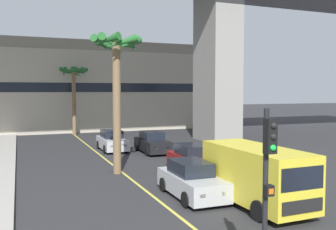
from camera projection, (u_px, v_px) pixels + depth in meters
name	position (u px, v px, depth m)	size (l,w,h in m)	color
lane_stripe_center	(110.00, 163.00, 24.07)	(0.14, 56.00, 0.01)	#DBCC4C
pier_building_backdrop	(67.00, 87.00, 44.21)	(37.02, 8.04, 10.19)	#BCB29E
car_queue_front	(112.00, 141.00, 29.04)	(1.85, 4.11, 1.56)	#B7BABF
car_queue_second	(193.00, 160.00, 21.20)	(1.95, 4.16, 1.56)	maroon
car_queue_third	(152.00, 143.00, 28.05)	(1.89, 4.13, 1.56)	black
car_queue_fourth	(191.00, 181.00, 16.30)	(1.88, 4.12, 1.56)	#B7BABF
delivery_van	(256.00, 174.00, 14.97)	(2.23, 5.28, 2.36)	yellow
traffic_light_median_near	(268.00, 176.00, 8.32)	(0.24, 0.37, 4.20)	black
palm_tree_near_median	(116.00, 65.00, 20.61)	(2.86, 2.88, 7.70)	brown
palm_tree_mid_median	(74.00, 80.00, 38.90)	(2.98, 2.99, 7.10)	brown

